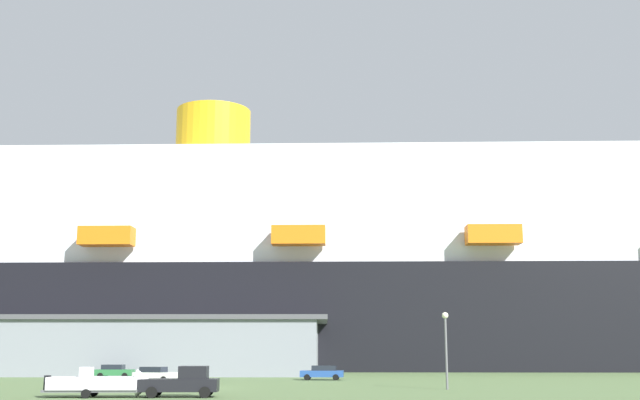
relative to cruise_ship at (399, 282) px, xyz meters
name	(u,v)px	position (x,y,z in m)	size (l,w,h in m)	color
ground_plane	(266,376)	(-17.03, -34.42, -14.73)	(600.00, 600.00, 0.00)	#567042
cruise_ship	(399,282)	(0.00, 0.00, 0.00)	(250.26, 54.06, 54.98)	black
terminal_building	(71,346)	(-44.68, -30.75, -10.93)	(72.02, 30.08, 7.55)	gray
pickup_truck	(183,382)	(-15.56, -77.24, -13.68)	(5.82, 2.87, 2.20)	black
small_boat_on_trailer	(106,384)	(-21.05, -77.99, -13.77)	(8.93, 3.05, 2.15)	#595960
street_lamp	(446,337)	(4.05, -64.79, -10.35)	(0.56, 0.56, 6.55)	slate
parked_car_white_van	(155,374)	(-25.19, -54.01, -13.90)	(4.63, 2.64, 1.58)	white
parked_car_green_wagon	(114,371)	(-33.27, -44.09, -13.90)	(4.44, 2.22, 1.58)	#2D723F
parked_car_blue_suv	(323,372)	(-8.54, -46.30, -13.89)	(4.83, 2.09, 1.58)	#264C99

